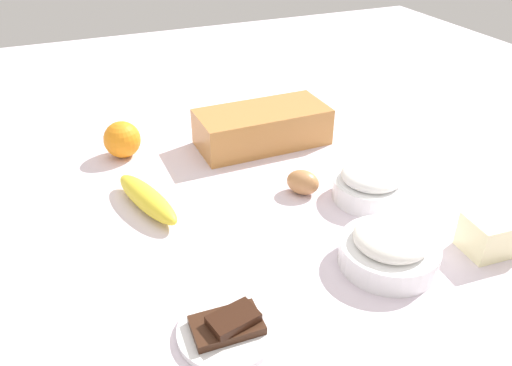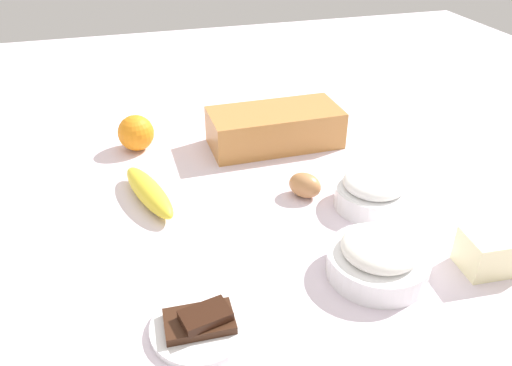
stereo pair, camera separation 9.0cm
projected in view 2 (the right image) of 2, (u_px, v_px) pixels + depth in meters
ground_plane at (256, 206)px, 0.93m from camera, size 2.40×2.40×0.02m
loaf_pan at (275, 127)px, 1.09m from camera, size 0.28×0.13×0.08m
flour_bowl at (378, 257)px, 0.74m from camera, size 0.15×0.15×0.07m
sugar_bowl at (373, 191)px, 0.89m from camera, size 0.13×0.13×0.07m
banana at (149, 192)px, 0.91m from camera, size 0.10×0.19×0.04m
orange_fruit at (136, 133)px, 1.08m from camera, size 0.08×0.08×0.08m
butter_block at (492, 251)px, 0.75m from camera, size 0.09×0.07×0.06m
egg_near_butter at (305, 185)px, 0.93m from camera, size 0.07×0.08×0.05m
chocolate_plate at (200, 324)px, 0.66m from camera, size 0.13×0.13×0.03m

